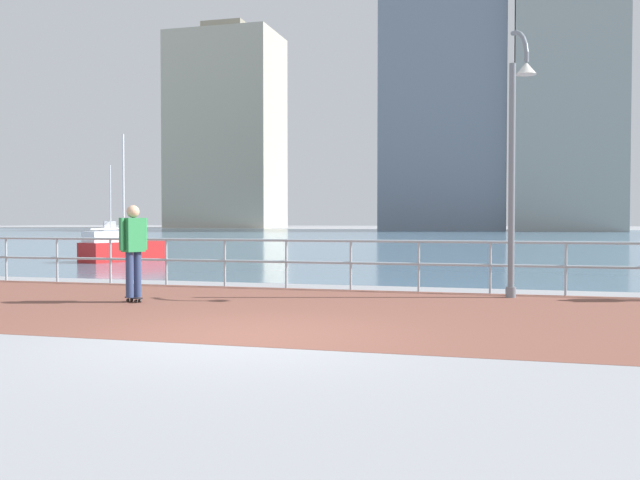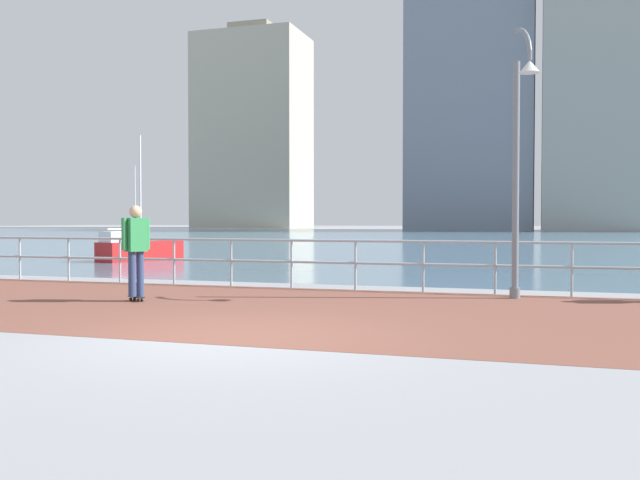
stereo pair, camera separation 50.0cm
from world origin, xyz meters
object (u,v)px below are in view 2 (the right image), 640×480
Objects in this scene: skateboarder at (136,244)px; sailboat_teal at (138,249)px; lamppost at (520,149)px; sailboat_navy at (135,232)px.

skateboarder is 12.58m from sailboat_teal.
sailboat_navy is at bearing 131.21° from lamppost.
sailboat_navy is 29.40m from sailboat_teal.
lamppost reaches higher than sailboat_teal.
lamppost reaches higher than skateboarder.
skateboarder is 41.96m from sailboat_navy.
lamppost is 1.11× the size of sailboat_teal.
sailboat_navy is (-28.97, 33.08, -2.20)m from lamppost.
sailboat_navy reaches higher than sailboat_teal.
skateboarder is 0.31× the size of sailboat_navy.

